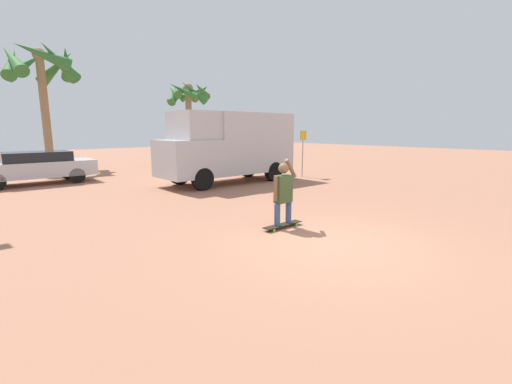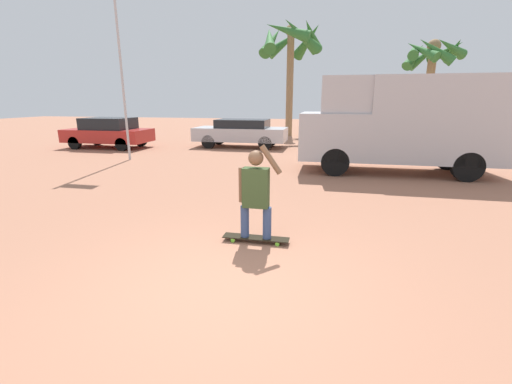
% 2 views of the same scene
% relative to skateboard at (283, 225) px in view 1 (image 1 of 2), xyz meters
% --- Properties ---
extents(ground_plane, '(80.00, 80.00, 0.00)m').
position_rel_skateboard_xyz_m(ground_plane, '(-0.12, -1.50, -0.07)').
color(ground_plane, '#A36B51').
extents(skateboard, '(1.11, 0.22, 0.09)m').
position_rel_skateboard_xyz_m(skateboard, '(0.00, 0.00, 0.00)').
color(skateboard, black).
rests_on(skateboard, ground_plane).
extents(person_skateboarder, '(0.71, 0.24, 1.55)m').
position_rel_skateboard_xyz_m(person_skateboarder, '(-0.00, -0.00, 0.83)').
color(person_skateboarder, '#384C7A').
rests_on(person_skateboarder, skateboard).
extents(camper_van, '(6.03, 2.10, 3.00)m').
position_rel_skateboard_xyz_m(camper_van, '(3.33, 6.52, 1.57)').
color(camper_van, black).
rests_on(camper_van, ground_plane).
extents(parked_car_silver, '(4.55, 1.86, 1.37)m').
position_rel_skateboard_xyz_m(parked_car_silver, '(-3.23, 11.54, 0.68)').
color(parked_car_silver, black).
rests_on(parked_car_silver, ground_plane).
extents(palm_tree_near_van, '(3.03, 3.01, 5.31)m').
position_rel_skateboard_xyz_m(palm_tree_near_van, '(5.88, 14.44, 4.23)').
color(palm_tree_near_van, '#8E704C').
rests_on(palm_tree_near_van, ground_plane).
extents(palm_tree_center_background, '(4.12, 4.23, 7.06)m').
position_rel_skateboard_xyz_m(palm_tree_center_background, '(-1.59, 17.64, 5.66)').
color(palm_tree_center_background, '#8E704C').
rests_on(palm_tree_center_background, ground_plane).
extents(street_sign, '(0.44, 0.06, 2.24)m').
position_rel_skateboard_xyz_m(street_sign, '(7.03, 5.63, 1.38)').
color(street_sign, '#B7B7BC').
rests_on(street_sign, ground_plane).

